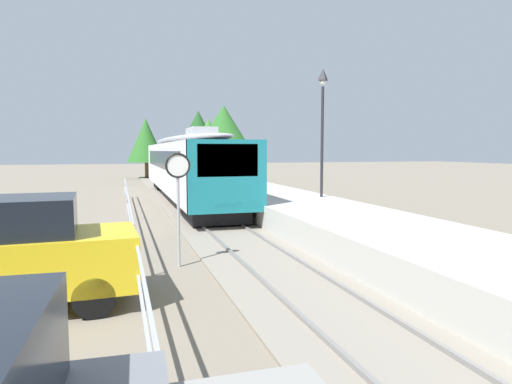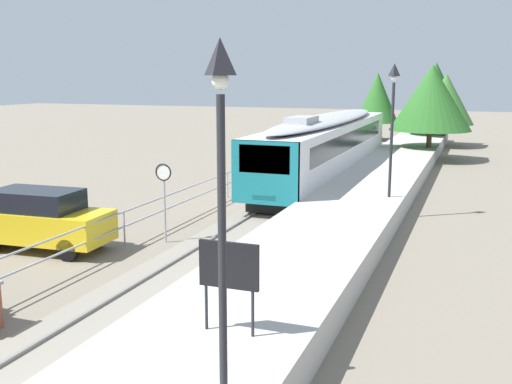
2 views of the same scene
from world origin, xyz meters
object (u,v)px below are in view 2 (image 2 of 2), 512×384
(platform_lamp_mid_platform, at_px, (393,105))
(parked_suv_yellow, at_px, (41,219))
(speed_limit_sign, at_px, (164,183))
(platform_lamp_near_end, at_px, (221,159))
(platform_notice_board, at_px, (229,268))
(commuter_train, at_px, (327,142))

(platform_lamp_mid_platform, distance_m, parked_suv_yellow, 13.87)
(speed_limit_sign, relative_size, parked_suv_yellow, 0.60)
(platform_lamp_near_end, bearing_deg, platform_lamp_mid_platform, 90.00)
(platform_notice_board, distance_m, speed_limit_sign, 9.95)
(commuter_train, bearing_deg, parked_suv_yellow, -108.76)
(platform_lamp_near_end, xyz_separation_m, parked_suv_yellow, (-10.25, 8.24, -3.56))
(commuter_train, bearing_deg, platform_lamp_near_end, -79.54)
(platform_lamp_mid_platform, relative_size, platform_notice_board, 2.97)
(parked_suv_yellow, bearing_deg, speed_limit_sign, 33.07)
(commuter_train, distance_m, platform_lamp_mid_platform, 9.55)
(platform_lamp_near_end, height_order, parked_suv_yellow, platform_lamp_near_end)
(parked_suv_yellow, bearing_deg, platform_lamp_mid_platform, 40.17)
(platform_lamp_near_end, xyz_separation_m, platform_lamp_mid_platform, (0.00, 16.89, 0.00))
(platform_notice_board, xyz_separation_m, speed_limit_sign, (-5.86, 8.05, -0.06))
(parked_suv_yellow, bearing_deg, commuter_train, 71.24)
(speed_limit_sign, bearing_deg, platform_lamp_near_end, -57.01)
(commuter_train, bearing_deg, speed_limit_sign, -98.73)
(commuter_train, height_order, speed_limit_sign, commuter_train)
(commuter_train, height_order, platform_notice_board, commuter_train)
(platform_lamp_mid_platform, height_order, platform_notice_board, platform_lamp_mid_platform)
(commuter_train, height_order, platform_lamp_near_end, platform_lamp_near_end)
(platform_lamp_mid_platform, height_order, speed_limit_sign, platform_lamp_mid_platform)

